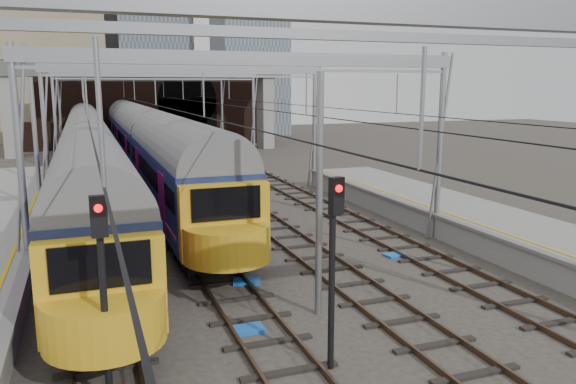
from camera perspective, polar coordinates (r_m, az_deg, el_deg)
name	(u,v)px	position (r m, az deg, el deg)	size (l,w,h in m)	color
ground	(348,342)	(15.30, 6.11, -14.92)	(160.00, 160.00, 0.00)	#38332D
tracks	(218,218)	(28.79, -7.13, -2.60)	(14.40, 80.00, 0.22)	#4C3828
overhead_line	(191,87)	(34.39, -9.87, 10.48)	(16.80, 80.00, 8.00)	gray
retaining_wall	(154,107)	(64.76, -13.47, 8.39)	(28.00, 2.75, 9.00)	black
overbridge	(146,79)	(58.67, -14.28, 11.02)	(28.00, 3.00, 9.25)	gray
city_skyline	(143,9)	(83.96, -14.49, 17.54)	(37.50, 27.50, 60.00)	tan
train_main	(132,131)	(52.97, -15.56, 6.02)	(3.07, 70.83, 5.19)	black
train_second	(86,140)	(45.69, -19.82, 4.95)	(2.87, 66.40, 4.92)	black
signal_near_left	(102,275)	(11.89, -18.34, -8.05)	(0.33, 0.46, 4.53)	black
signal_near_centre	(333,250)	(12.86, 4.64, -5.87)	(0.37, 0.46, 4.63)	black
equip_cover_a	(247,282)	(19.40, -4.23, -9.06)	(0.90, 0.64, 0.11)	blue
equip_cover_b	(248,329)	(15.84, -4.10, -13.75)	(0.88, 0.62, 0.10)	blue
equip_cover_c	(394,255)	(22.67, 10.76, -6.30)	(0.78, 0.55, 0.09)	blue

